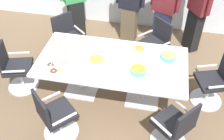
% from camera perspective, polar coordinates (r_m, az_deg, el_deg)
% --- Properties ---
extents(ground_plane, '(10.00, 10.00, 0.01)m').
position_cam_1_polar(ground_plane, '(4.78, 0.00, -4.96)').
color(ground_plane, brown).
extents(conference_table, '(2.40, 1.20, 0.75)m').
position_cam_1_polar(conference_table, '(4.34, 0.00, 0.74)').
color(conference_table, white).
rests_on(conference_table, ground).
extents(office_chair_0, '(0.76, 0.76, 0.91)m').
position_cam_1_polar(office_chair_0, '(5.22, 9.20, 5.17)').
color(office_chair_0, silver).
rests_on(office_chair_0, ground).
extents(office_chair_1, '(0.76, 0.76, 0.91)m').
position_cam_1_polar(office_chair_1, '(5.38, -9.42, 6.35)').
color(office_chair_1, silver).
rests_on(office_chair_1, ground).
extents(office_chair_2, '(0.67, 0.67, 0.91)m').
position_cam_1_polar(office_chair_2, '(4.91, -20.03, 0.07)').
color(office_chair_2, silver).
rests_on(office_chair_2, ground).
extents(office_chair_3, '(0.76, 0.76, 0.91)m').
position_cam_1_polar(office_chair_3, '(3.99, -12.21, -9.89)').
color(office_chair_3, silver).
rests_on(office_chair_3, ground).
extents(office_chair_4, '(0.76, 0.76, 0.91)m').
position_cam_1_polar(office_chair_4, '(3.89, 13.29, -12.01)').
color(office_chair_4, silver).
rests_on(office_chair_4, ground).
extents(office_chair_5, '(0.69, 0.69, 0.91)m').
position_cam_1_polar(office_chair_5, '(4.68, 21.09, -2.69)').
color(office_chair_5, silver).
rests_on(office_chair_5, ground).
extents(person_standing_1, '(0.61, 0.30, 1.67)m').
position_cam_1_polar(person_standing_1, '(5.60, 3.91, 13.92)').
color(person_standing_1, brown).
rests_on(person_standing_1, ground).
extents(person_standing_2, '(0.59, 0.37, 1.82)m').
position_cam_1_polar(person_standing_2, '(5.40, 11.22, 13.16)').
color(person_standing_2, '#232842').
rests_on(person_standing_2, ground).
extents(person_standing_3, '(0.43, 0.55, 1.85)m').
position_cam_1_polar(person_standing_3, '(5.52, 18.15, 12.71)').
color(person_standing_3, black).
rests_on(person_standing_3, ground).
extents(snack_bowl_chips_orange, '(0.25, 0.25, 0.10)m').
position_cam_1_polar(snack_bowl_chips_orange, '(4.05, 5.68, 0.11)').
color(snack_bowl_chips_orange, '#4C9EC6').
rests_on(snack_bowl_chips_orange, conference_table).
extents(snack_bowl_cookies, '(0.24, 0.24, 0.12)m').
position_cam_1_polar(snack_bowl_cookies, '(4.36, 12.04, 2.97)').
color(snack_bowl_cookies, '#4C9EC6').
rests_on(snack_bowl_cookies, conference_table).
extents(snack_bowl_pretzels, '(0.19, 0.19, 0.10)m').
position_cam_1_polar(snack_bowl_pretzels, '(4.44, 5.93, 4.41)').
color(snack_bowl_pretzels, white).
rests_on(snack_bowl_pretzels, conference_table).
extents(snack_bowl_chips_yellow, '(0.25, 0.25, 0.10)m').
position_cam_1_polar(snack_bowl_chips_yellow, '(4.20, -3.31, 2.09)').
color(snack_bowl_chips_yellow, beige).
rests_on(snack_bowl_chips_yellow, conference_table).
extents(donut_platter, '(0.33, 0.33, 0.04)m').
position_cam_1_polar(donut_platter, '(4.21, -11.73, 0.77)').
color(donut_platter, white).
rests_on(donut_platter, conference_table).
extents(plate_stack, '(0.21, 0.21, 0.05)m').
position_cam_1_polar(plate_stack, '(4.34, 0.96, 3.23)').
color(plate_stack, white).
rests_on(plate_stack, conference_table).
extents(napkin_pile, '(0.19, 0.19, 0.07)m').
position_cam_1_polar(napkin_pile, '(4.53, -11.20, 4.37)').
color(napkin_pile, white).
rests_on(napkin_pile, conference_table).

